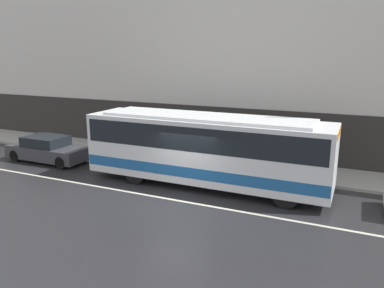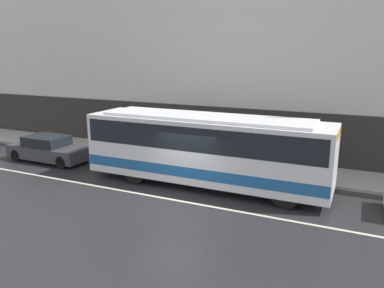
{
  "view_description": "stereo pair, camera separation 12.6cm",
  "coord_description": "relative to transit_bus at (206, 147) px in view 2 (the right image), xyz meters",
  "views": [
    {
      "loc": [
        6.22,
        -12.34,
        5.62
      ],
      "look_at": [
        -0.35,
        2.14,
        1.79
      ],
      "focal_mm": 35.0,
      "sensor_mm": 36.0,
      "label": 1
    },
    {
      "loc": [
        6.33,
        -12.29,
        5.62
      ],
      "look_at": [
        -0.35,
        2.14,
        1.79
      ],
      "focal_mm": 35.0,
      "sensor_mm": 36.0,
      "label": 2
    }
  ],
  "objects": [
    {
      "name": "ground_plane",
      "position": [
        -0.29,
        -2.14,
        -1.75
      ],
      "size": [
        60.0,
        60.0,
        0.0
      ],
      "primitive_type": "plane",
      "color": "#262628"
    },
    {
      "name": "sidewalk",
      "position": [
        -0.29,
        3.31,
        -1.68
      ],
      "size": [
        60.0,
        2.9,
        0.13
      ],
      "color": "#A09E99",
      "rests_on": "ground_plane"
    },
    {
      "name": "building_facade",
      "position": [
        -0.29,
        4.9,
        4.72
      ],
      "size": [
        60.0,
        0.35,
        13.36
      ],
      "color": "silver",
      "rests_on": "ground_plane"
    },
    {
      "name": "lane_stripe",
      "position": [
        -0.29,
        -2.14,
        -1.74
      ],
      "size": [
        54.0,
        0.14,
        0.01
      ],
      "color": "beige",
      "rests_on": "ground_plane"
    },
    {
      "name": "transit_bus",
      "position": [
        0.0,
        0.0,
        0.0
      ],
      "size": [
        10.62,
        2.56,
        3.1
      ],
      "color": "white",
      "rests_on": "ground_plane"
    },
    {
      "name": "sedan_dark_behind",
      "position": [
        -9.15,
        0.0,
        -1.1
      ],
      "size": [
        4.49,
        1.76,
        1.37
      ],
      "color": "#38383D",
      "rests_on": "ground_plane"
    }
  ]
}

